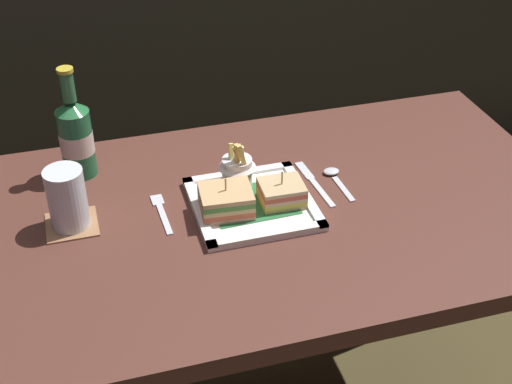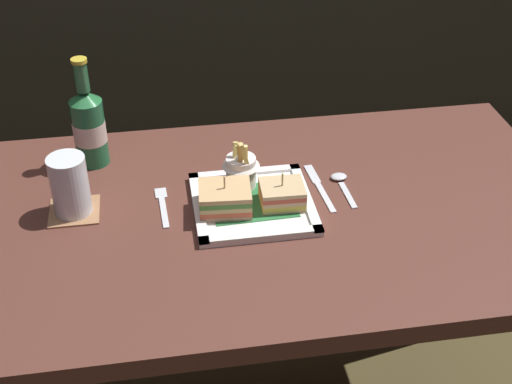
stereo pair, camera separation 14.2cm
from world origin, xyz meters
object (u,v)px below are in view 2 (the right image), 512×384
sandwich_half_left (225,199)px  sandwich_half_right (282,195)px  square_plate (253,204)px  fork (163,205)px  fries_cup (241,166)px  water_glass (70,189)px  dining_table (259,259)px  knife (319,186)px  spoon (341,181)px  beer_bottle (89,126)px

sandwich_half_left → sandwich_half_right: size_ratio=1.21×
square_plate → fork: bearing=169.5°
fries_cup → water_glass: (-0.34, -0.02, -0.00)m
dining_table → water_glass: size_ratio=10.61×
dining_table → water_glass: bearing=171.9°
square_plate → sandwich_half_left: bearing=-164.3°
square_plate → sandwich_half_left: (-0.06, -0.02, 0.03)m
knife → sandwich_half_right: bearing=-144.6°
dining_table → square_plate: square_plate is taller
dining_table → sandwich_half_right: bearing=-2.9°
water_glass → knife: bearing=1.2°
sandwich_half_right → square_plate: bearing=164.3°
sandwich_half_left → sandwich_half_right: 0.12m
dining_table → water_glass: (-0.37, 0.05, 0.19)m
knife → square_plate: bearing=-161.8°
square_plate → fries_cup: bearing=102.9°
spoon → fries_cup: bearing=177.5°
square_plate → spoon: size_ratio=1.91×
fries_cup → water_glass: 0.34m
knife → beer_bottle: bearing=159.7°
beer_bottle → knife: bearing=-20.3°
beer_bottle → water_glass: (-0.03, -0.19, -0.04)m
spoon → water_glass: bearing=-178.5°
fries_cup → beer_bottle: (-0.31, 0.16, 0.03)m
square_plate → knife: size_ratio=1.34×
dining_table → knife: size_ratio=7.29×
sandwich_half_right → fries_cup: bearing=132.4°
fries_cup → fork: bearing=-170.0°
square_plate → water_glass: water_glass is taller
sandwich_half_left → beer_bottle: 0.36m
sandwich_half_left → dining_table: bearing=1.9°
knife → spoon: (0.05, 0.00, 0.00)m
square_plate → fork: (-0.18, 0.03, -0.01)m
sandwich_half_right → knife: size_ratio=0.50×
sandwich_half_right → fork: 0.25m
sandwich_half_left → water_glass: bearing=169.6°
fork → knife: same height
spoon → beer_bottle: bearing=161.9°
sandwich_half_left → sandwich_half_right: (0.12, 0.00, -0.00)m
sandwich_half_left → fork: sandwich_half_left is taller
fries_cup → spoon: size_ratio=0.93×
sandwich_half_left → beer_bottle: beer_bottle is taller
dining_table → spoon: 0.24m
water_glass → fork: size_ratio=0.89×
sandwich_half_right → fork: bearing=168.2°
sandwich_half_left → water_glass: (-0.30, 0.05, 0.02)m
square_plate → knife: bearing=18.2°
dining_table → fries_cup: (-0.03, 0.08, 0.19)m
water_glass → square_plate: bearing=-6.2°
fork → spoon: 0.38m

